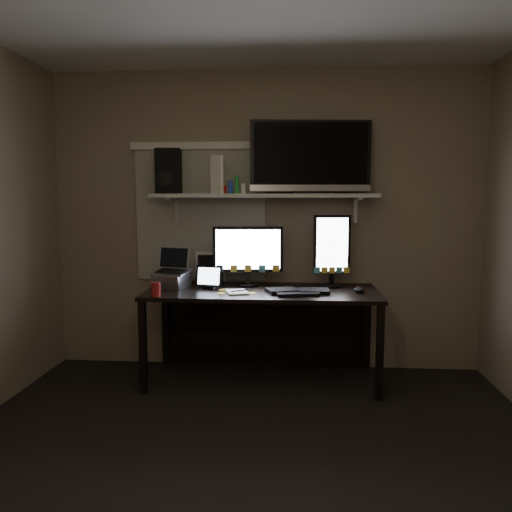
# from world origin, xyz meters

# --- Properties ---
(floor) EXTENTS (3.60, 3.60, 0.00)m
(floor) POSITION_xyz_m (0.00, 0.00, 0.00)
(floor) COLOR black
(floor) RESTS_ON ground
(back_wall) EXTENTS (3.60, 0.00, 3.60)m
(back_wall) POSITION_xyz_m (0.00, 1.80, 1.25)
(back_wall) COLOR #7D695A
(back_wall) RESTS_ON floor
(window_blinds) EXTENTS (1.10, 0.02, 1.10)m
(window_blinds) POSITION_xyz_m (-0.55, 1.79, 1.30)
(window_blinds) COLOR #B1AD9F
(window_blinds) RESTS_ON back_wall
(desk) EXTENTS (1.80, 0.75, 0.73)m
(desk) POSITION_xyz_m (0.00, 1.55, 0.55)
(desk) COLOR black
(desk) RESTS_ON floor
(wall_shelf) EXTENTS (1.80, 0.35, 0.03)m
(wall_shelf) POSITION_xyz_m (0.00, 1.62, 1.46)
(wall_shelf) COLOR beige
(wall_shelf) RESTS_ON back_wall
(monitor_landscape) EXTENTS (0.57, 0.11, 0.50)m
(monitor_landscape) POSITION_xyz_m (-0.13, 1.60, 0.98)
(monitor_landscape) COLOR black
(monitor_landscape) RESTS_ON desk
(monitor_portrait) EXTENTS (0.30, 0.09, 0.59)m
(monitor_portrait) POSITION_xyz_m (0.55, 1.60, 1.03)
(monitor_portrait) COLOR black
(monitor_portrait) RESTS_ON desk
(keyboard) EXTENTS (0.50, 0.27, 0.03)m
(keyboard) POSITION_xyz_m (0.28, 1.33, 0.74)
(keyboard) COLOR black
(keyboard) RESTS_ON desk
(mouse) EXTENTS (0.09, 0.13, 0.04)m
(mouse) POSITION_xyz_m (0.74, 1.37, 0.75)
(mouse) COLOR black
(mouse) RESTS_ON desk
(notepad) EXTENTS (0.21, 0.25, 0.01)m
(notepad) POSITION_xyz_m (-0.18, 1.29, 0.74)
(notepad) COLOR silver
(notepad) RESTS_ON desk
(tablet) EXTENTS (0.23, 0.13, 0.19)m
(tablet) POSITION_xyz_m (-0.42, 1.44, 0.82)
(tablet) COLOR black
(tablet) RESTS_ON desk
(file_sorter) EXTENTS (0.22, 0.14, 0.27)m
(file_sorter) POSITION_xyz_m (-0.45, 1.68, 0.86)
(file_sorter) COLOR black
(file_sorter) RESTS_ON desk
(laptop) EXTENTS (0.34, 0.30, 0.32)m
(laptop) POSITION_xyz_m (-0.73, 1.46, 0.89)
(laptop) COLOR #ADACB1
(laptop) RESTS_ON desk
(cup) EXTENTS (0.07, 0.07, 0.10)m
(cup) POSITION_xyz_m (-0.76, 1.12, 0.78)
(cup) COLOR maroon
(cup) RESTS_ON desk
(sticky_notes) EXTENTS (0.28, 0.21, 0.00)m
(sticky_notes) POSITION_xyz_m (-0.18, 1.34, 0.73)
(sticky_notes) COLOR yellow
(sticky_notes) RESTS_ON desk
(tv) EXTENTS (0.97, 0.27, 0.57)m
(tv) POSITION_xyz_m (0.37, 1.62, 1.77)
(tv) COLOR black
(tv) RESTS_ON wall_shelf
(game_console) EXTENTS (0.12, 0.26, 0.30)m
(game_console) POSITION_xyz_m (-0.37, 1.63, 1.63)
(game_console) COLOR beige
(game_console) RESTS_ON wall_shelf
(speaker) EXTENTS (0.23, 0.26, 0.36)m
(speaker) POSITION_xyz_m (-0.78, 1.64, 1.66)
(speaker) COLOR black
(speaker) RESTS_ON wall_shelf
(bottles) EXTENTS (0.22, 0.06, 0.14)m
(bottles) POSITION_xyz_m (-0.23, 1.55, 1.55)
(bottles) COLOR #A50F0C
(bottles) RESTS_ON wall_shelf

